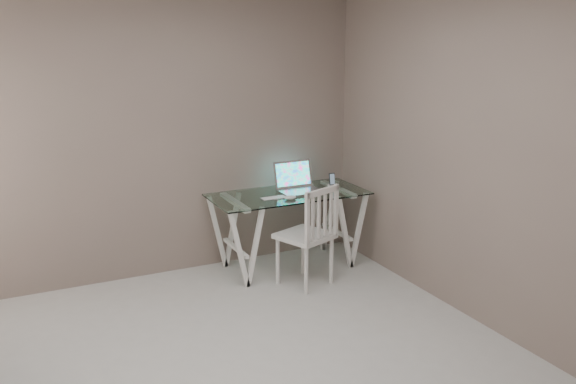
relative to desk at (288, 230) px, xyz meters
name	(u,v)px	position (x,y,z in m)	size (l,w,h in m)	color
room	(240,130)	(-1.22, -1.83, 1.33)	(4.50, 4.52, 2.71)	#B2B0AA
desk	(288,230)	(0.00, 0.00, 0.00)	(1.50, 0.70, 0.75)	silver
chair	(311,232)	(-0.02, -0.51, 0.14)	(0.55, 0.55, 0.94)	silver
laptop	(297,184)	(0.13, 0.06, 0.43)	(0.40, 0.35, 0.28)	#B5B5BA
keyboard	(274,198)	(-0.20, -0.10, 0.37)	(0.25, 0.11, 0.01)	silver
mouse	(290,197)	(-0.07, -0.19, 0.38)	(0.12, 0.07, 0.04)	white
phone_dock	(332,183)	(0.52, 0.05, 0.40)	(0.07, 0.07, 0.13)	white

